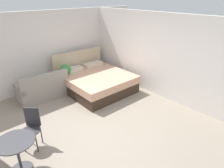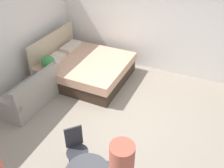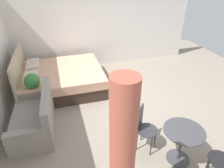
{
  "view_description": "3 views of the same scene",
  "coord_description": "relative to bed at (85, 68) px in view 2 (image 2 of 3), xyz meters",
  "views": [
    {
      "loc": [
        -2.39,
        -3.32,
        3.02
      ],
      "look_at": [
        0.69,
        0.11,
        0.91
      ],
      "focal_mm": 31.95,
      "sensor_mm": 36.0,
      "label": 1
    },
    {
      "loc": [
        -3.8,
        -1.45,
        3.9
      ],
      "look_at": [
        0.55,
        0.49,
        0.59
      ],
      "focal_mm": 40.05,
      "sensor_mm": 36.0,
      "label": 2
    },
    {
      "loc": [
        -3.81,
        1.68,
        2.98
      ],
      "look_at": [
        0.2,
        0.47,
        0.55
      ],
      "focal_mm": 31.82,
      "sensor_mm": 36.0,
      "label": 3
    }
  ],
  "objects": [
    {
      "name": "bed",
      "position": [
        0.0,
        0.0,
        0.0
      ],
      "size": [
        2.01,
        2.22,
        1.15
      ],
      "color": "#38281E",
      "rests_on": "ground"
    },
    {
      "name": "ground_plane",
      "position": [
        -1.31,
        -1.65,
        -0.32
      ],
      "size": [
        8.28,
        9.05,
        0.02
      ],
      "primitive_type": "cube",
      "color": "gray"
    },
    {
      "name": "wall_back",
      "position": [
        -1.31,
        1.37,
        0.96
      ],
      "size": [
        8.28,
        0.12,
        2.54
      ],
      "primitive_type": "cube",
      "color": "silver",
      "rests_on": "ground"
    },
    {
      "name": "couch",
      "position": [
        -1.58,
        0.62,
        -0.03
      ],
      "size": [
        1.48,
        0.87,
        0.87
      ],
      "color": "gray",
      "rests_on": "ground"
    },
    {
      "name": "potted_plant",
      "position": [
        -0.72,
        0.65,
        0.39
      ],
      "size": [
        0.36,
        0.36,
        0.44
      ],
      "color": "#935B3D",
      "rests_on": "nightstand"
    },
    {
      "name": "wall_right",
      "position": [
        1.33,
        -1.65,
        0.96
      ],
      "size": [
        0.12,
        6.05,
        2.54
      ],
      "primitive_type": "cube",
      "color": "silver",
      "rests_on": "ground"
    },
    {
      "name": "cafe_chair_near_couch",
      "position": [
        -2.66,
        -1.31,
        0.21
      ],
      "size": [
        0.55,
        0.55,
        0.88
      ],
      "color": "#2D2D33",
      "rests_on": "ground"
    },
    {
      "name": "nightstand",
      "position": [
        -0.62,
        0.6,
        -0.08
      ],
      "size": [
        0.48,
        0.44,
        0.46
      ],
      "color": "#38281E",
      "rests_on": "ground"
    },
    {
      "name": "vase",
      "position": [
        -0.5,
        0.58,
        0.24
      ],
      "size": [
        0.13,
        0.13,
        0.17
      ],
      "color": "silver",
      "rests_on": "nightstand"
    }
  ]
}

